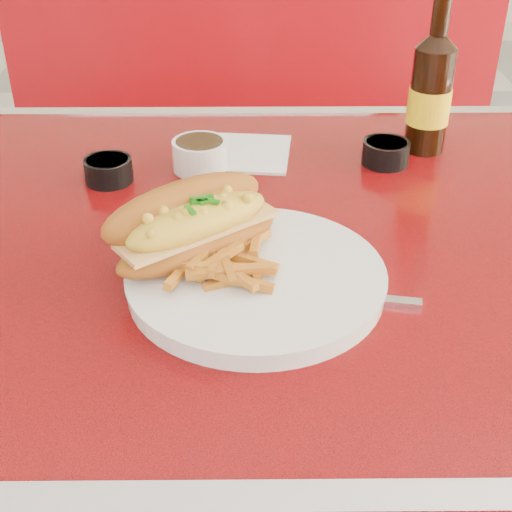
{
  "coord_description": "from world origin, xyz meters",
  "views": [
    {
      "loc": [
        -0.01,
        -0.76,
        1.21
      ],
      "look_at": [
        -0.0,
        -0.12,
        0.81
      ],
      "focal_mm": 50.0,
      "sensor_mm": 36.0,
      "label": 1
    }
  ],
  "objects_px": {
    "diner_table": "(257,333)",
    "knife": "(351,297)",
    "fork": "(215,240)",
    "sauce_cup_left": "(108,169)",
    "sauce_cup_right": "(386,151)",
    "dinner_plate": "(256,278)",
    "booth_bench_far": "(254,232)",
    "beer_bottle": "(431,91)",
    "mac_hoagie": "(193,223)",
    "gravy_ramekin": "(200,154)"
  },
  "relations": [
    {
      "from": "sauce_cup_right",
      "to": "gravy_ramekin",
      "type": "bearing_deg",
      "value": -176.32
    },
    {
      "from": "dinner_plate",
      "to": "diner_table",
      "type": "bearing_deg",
      "value": 89.15
    },
    {
      "from": "beer_bottle",
      "to": "fork",
      "type": "bearing_deg",
      "value": -135.78
    },
    {
      "from": "diner_table",
      "to": "knife",
      "type": "height_order",
      "value": "knife"
    },
    {
      "from": "sauce_cup_left",
      "to": "sauce_cup_right",
      "type": "bearing_deg",
      "value": 7.96
    },
    {
      "from": "dinner_plate",
      "to": "fork",
      "type": "relative_size",
      "value": 2.21
    },
    {
      "from": "mac_hoagie",
      "to": "diner_table",
      "type": "bearing_deg",
      "value": 13.04
    },
    {
      "from": "mac_hoagie",
      "to": "sauce_cup_left",
      "type": "height_order",
      "value": "mac_hoagie"
    },
    {
      "from": "mac_hoagie",
      "to": "fork",
      "type": "height_order",
      "value": "mac_hoagie"
    },
    {
      "from": "mac_hoagie",
      "to": "dinner_plate",
      "type": "bearing_deg",
      "value": -66.55
    },
    {
      "from": "diner_table",
      "to": "gravy_ramekin",
      "type": "bearing_deg",
      "value": 114.35
    },
    {
      "from": "sauce_cup_left",
      "to": "gravy_ramekin",
      "type": "bearing_deg",
      "value": 16.83
    },
    {
      "from": "mac_hoagie",
      "to": "sauce_cup_right",
      "type": "distance_m",
      "value": 0.38
    },
    {
      "from": "dinner_plate",
      "to": "beer_bottle",
      "type": "xyz_separation_m",
      "value": [
        0.26,
        0.36,
        0.08
      ]
    },
    {
      "from": "diner_table",
      "to": "knife",
      "type": "distance_m",
      "value": 0.24
    },
    {
      "from": "booth_bench_far",
      "to": "sauce_cup_right",
      "type": "xyz_separation_m",
      "value": [
        0.19,
        -0.62,
        0.5
      ]
    },
    {
      "from": "fork",
      "to": "dinner_plate",
      "type": "bearing_deg",
      "value": -146.37
    },
    {
      "from": "diner_table",
      "to": "sauce_cup_left",
      "type": "xyz_separation_m",
      "value": [
        -0.2,
        0.14,
        0.18
      ]
    },
    {
      "from": "mac_hoagie",
      "to": "sauce_cup_left",
      "type": "distance_m",
      "value": 0.26
    },
    {
      "from": "diner_table",
      "to": "beer_bottle",
      "type": "xyz_separation_m",
      "value": [
        0.25,
        0.24,
        0.25
      ]
    },
    {
      "from": "dinner_plate",
      "to": "sauce_cup_left",
      "type": "bearing_deg",
      "value": 127.92
    },
    {
      "from": "fork",
      "to": "knife",
      "type": "height_order",
      "value": "fork"
    },
    {
      "from": "gravy_ramekin",
      "to": "fork",
      "type": "bearing_deg",
      "value": -82.44
    },
    {
      "from": "diner_table",
      "to": "knife",
      "type": "bearing_deg",
      "value": -55.89
    },
    {
      "from": "booth_bench_far",
      "to": "sauce_cup_left",
      "type": "xyz_separation_m",
      "value": [
        -0.2,
        -0.67,
        0.5
      ]
    },
    {
      "from": "sauce_cup_right",
      "to": "booth_bench_far",
      "type": "bearing_deg",
      "value": 106.99
    },
    {
      "from": "fork",
      "to": "sauce_cup_right",
      "type": "distance_m",
      "value": 0.34
    },
    {
      "from": "sauce_cup_left",
      "to": "knife",
      "type": "height_order",
      "value": "sauce_cup_left"
    },
    {
      "from": "diner_table",
      "to": "mac_hoagie",
      "type": "relative_size",
      "value": 5.57
    },
    {
      "from": "fork",
      "to": "sauce_cup_left",
      "type": "height_order",
      "value": "sauce_cup_left"
    },
    {
      "from": "sauce_cup_right",
      "to": "dinner_plate",
      "type": "bearing_deg",
      "value": -121.32
    },
    {
      "from": "fork",
      "to": "knife",
      "type": "xyz_separation_m",
      "value": [
        0.15,
        -0.09,
        -0.02
      ]
    },
    {
      "from": "fork",
      "to": "beer_bottle",
      "type": "relative_size",
      "value": 0.59
    },
    {
      "from": "diner_table",
      "to": "sauce_cup_right",
      "type": "bearing_deg",
      "value": 45.42
    },
    {
      "from": "booth_bench_far",
      "to": "sauce_cup_left",
      "type": "height_order",
      "value": "booth_bench_far"
    },
    {
      "from": "mac_hoagie",
      "to": "beer_bottle",
      "type": "xyz_separation_m",
      "value": [
        0.32,
        0.32,
        0.03
      ]
    },
    {
      "from": "booth_bench_far",
      "to": "dinner_plate",
      "type": "relative_size",
      "value": 3.78
    },
    {
      "from": "dinner_plate",
      "to": "mac_hoagie",
      "type": "xyz_separation_m",
      "value": [
        -0.07,
        0.04,
        0.05
      ]
    },
    {
      "from": "knife",
      "to": "booth_bench_far",
      "type": "bearing_deg",
      "value": 106.27
    },
    {
      "from": "gravy_ramekin",
      "to": "sauce_cup_right",
      "type": "relative_size",
      "value": 1.33
    },
    {
      "from": "booth_bench_far",
      "to": "sauce_cup_left",
      "type": "distance_m",
      "value": 0.86
    },
    {
      "from": "sauce_cup_right",
      "to": "mac_hoagie",
      "type": "bearing_deg",
      "value": -133.34
    },
    {
      "from": "diner_table",
      "to": "dinner_plate",
      "type": "relative_size",
      "value": 3.88
    },
    {
      "from": "dinner_plate",
      "to": "gravy_ramekin",
      "type": "relative_size",
      "value": 3.3
    },
    {
      "from": "diner_table",
      "to": "sauce_cup_right",
      "type": "relative_size",
      "value": 16.97
    },
    {
      "from": "booth_bench_far",
      "to": "dinner_plate",
      "type": "xyz_separation_m",
      "value": [
        -0.0,
        -0.93,
        0.49
      ]
    },
    {
      "from": "booth_bench_far",
      "to": "sauce_cup_left",
      "type": "bearing_deg",
      "value": -106.8
    },
    {
      "from": "dinner_plate",
      "to": "fork",
      "type": "xyz_separation_m",
      "value": [
        -0.05,
        0.07,
        0.01
      ]
    },
    {
      "from": "diner_table",
      "to": "mac_hoagie",
      "type": "bearing_deg",
      "value": -130.27
    },
    {
      "from": "diner_table",
      "to": "sauce_cup_left",
      "type": "height_order",
      "value": "sauce_cup_left"
    }
  ]
}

